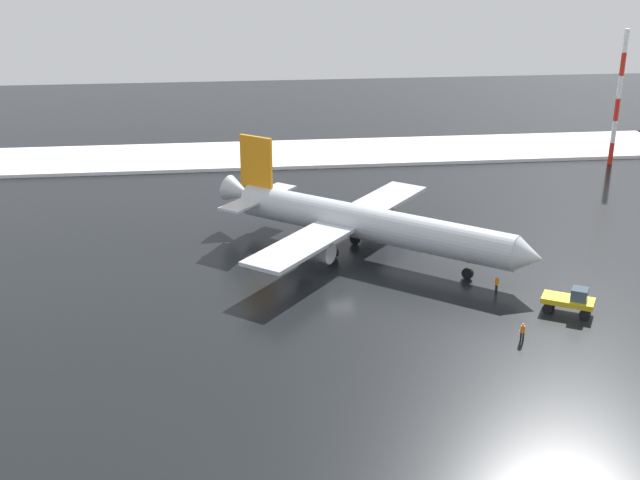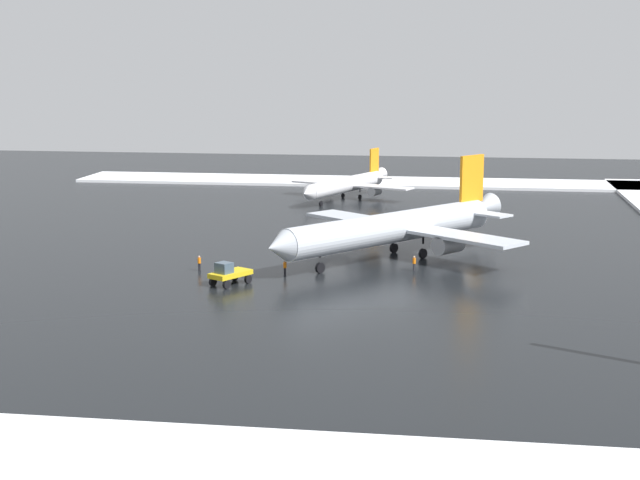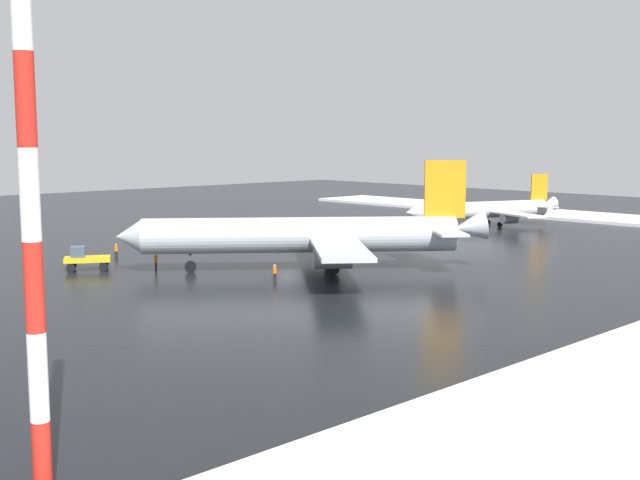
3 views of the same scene
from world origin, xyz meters
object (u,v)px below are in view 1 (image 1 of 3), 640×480
at_px(pushback_tug, 571,300).
at_px(ground_crew_by_nose_gear, 523,331).
at_px(ground_crew_beside_wing, 497,284).
at_px(antenna_mast, 618,98).
at_px(airplane_far_rear, 363,222).
at_px(ground_crew_near_tug, 420,236).

distance_m(pushback_tug, ground_crew_by_nose_gear, 8.00).
height_order(ground_crew_beside_wing, antenna_mast, antenna_mast).
height_order(airplane_far_rear, pushback_tug, airplane_far_rear).
distance_m(pushback_tug, antenna_mast, 55.69).
bearing_deg(antenna_mast, ground_crew_beside_wing, 53.54).
xyz_separation_m(airplane_far_rear, ground_crew_near_tug, (-6.87, -2.58, -2.76)).
relative_size(ground_crew_beside_wing, ground_crew_by_nose_gear, 1.00).
distance_m(ground_crew_near_tug, antenna_mast, 47.55).
height_order(pushback_tug, antenna_mast, antenna_mast).
bearing_deg(ground_crew_beside_wing, ground_crew_by_nose_gear, 133.19).
height_order(ground_crew_near_tug, antenna_mast, antenna_mast).
relative_size(pushback_tug, ground_crew_near_tug, 2.97).
height_order(pushback_tug, ground_crew_beside_wing, pushback_tug).
xyz_separation_m(ground_crew_beside_wing, antenna_mast, (-31.92, -43.20, 8.97)).
bearing_deg(pushback_tug, ground_crew_by_nose_gear, -111.58).
relative_size(airplane_far_rear, ground_crew_beside_wing, 18.48).
distance_m(ground_crew_beside_wing, antenna_mast, 54.46).
bearing_deg(antenna_mast, airplane_far_rear, 36.58).
bearing_deg(ground_crew_near_tug, ground_crew_beside_wing, -146.19).
bearing_deg(ground_crew_beside_wing, pushback_tug, -174.01).
xyz_separation_m(pushback_tug, ground_crew_by_nose_gear, (6.32, 4.90, -0.31)).
bearing_deg(ground_crew_near_tug, pushback_tug, -136.39).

